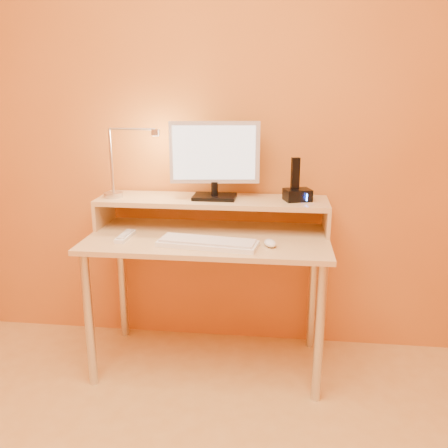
# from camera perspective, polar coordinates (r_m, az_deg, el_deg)

# --- Properties ---
(wall_back) EXTENTS (3.00, 0.04, 2.50)m
(wall_back) POSITION_cam_1_polar(r_m,az_deg,el_deg) (2.61, -0.94, 11.83)
(wall_back) COLOR orange
(wall_back) RESTS_ON floor
(desk_leg_fl) EXTENTS (0.04, 0.04, 0.69)m
(desk_leg_fl) POSITION_cam_1_polar(r_m,az_deg,el_deg) (2.45, -15.79, -11.02)
(desk_leg_fl) COLOR silver
(desk_leg_fl) RESTS_ON floor
(desk_leg_fr) EXTENTS (0.04, 0.04, 0.69)m
(desk_leg_fr) POSITION_cam_1_polar(r_m,az_deg,el_deg) (2.29, 11.27, -12.71)
(desk_leg_fr) COLOR silver
(desk_leg_fr) RESTS_ON floor
(desk_leg_bl) EXTENTS (0.04, 0.04, 0.69)m
(desk_leg_bl) POSITION_cam_1_polar(r_m,az_deg,el_deg) (2.88, -12.04, -6.67)
(desk_leg_bl) COLOR silver
(desk_leg_bl) RESTS_ON floor
(desk_leg_br) EXTENTS (0.04, 0.04, 0.69)m
(desk_leg_br) POSITION_cam_1_polar(r_m,az_deg,el_deg) (2.74, 10.52, -7.75)
(desk_leg_br) COLOR silver
(desk_leg_br) RESTS_ON floor
(desk_lower) EXTENTS (1.20, 0.60, 0.02)m
(desk_lower) POSITION_cam_1_polar(r_m,az_deg,el_deg) (2.40, -1.90, -1.74)
(desk_lower) COLOR tan
(desk_lower) RESTS_ON floor
(shelf_riser_left) EXTENTS (0.02, 0.30, 0.14)m
(shelf_riser_left) POSITION_cam_1_polar(r_m,az_deg,el_deg) (2.67, -14.09, 1.36)
(shelf_riser_left) COLOR tan
(shelf_riser_left) RESTS_ON desk_lower
(shelf_riser_right) EXTENTS (0.02, 0.30, 0.14)m
(shelf_riser_right) POSITION_cam_1_polar(r_m,az_deg,el_deg) (2.51, 12.09, 0.58)
(shelf_riser_right) COLOR tan
(shelf_riser_right) RESTS_ON desk_lower
(desk_shelf) EXTENTS (1.20, 0.30, 0.02)m
(desk_shelf) POSITION_cam_1_polar(r_m,az_deg,el_deg) (2.50, -1.42, 2.79)
(desk_shelf) COLOR tan
(desk_shelf) RESTS_ON desk_lower
(monitor_foot) EXTENTS (0.22, 0.16, 0.02)m
(monitor_foot) POSITION_cam_1_polar(r_m,az_deg,el_deg) (2.49, -1.13, 3.26)
(monitor_foot) COLOR black
(monitor_foot) RESTS_ON desk_shelf
(monitor_neck) EXTENTS (0.04, 0.04, 0.07)m
(monitor_neck) POSITION_cam_1_polar(r_m,az_deg,el_deg) (2.48, -1.14, 4.25)
(monitor_neck) COLOR black
(monitor_neck) RESTS_ON monitor_foot
(monitor_panel) EXTENTS (0.46, 0.09, 0.31)m
(monitor_panel) POSITION_cam_1_polar(r_m,az_deg,el_deg) (2.46, -1.13, 8.51)
(monitor_panel) COLOR silver
(monitor_panel) RESTS_ON monitor_neck
(monitor_back) EXTENTS (0.41, 0.07, 0.27)m
(monitor_back) POSITION_cam_1_polar(r_m,az_deg,el_deg) (2.49, -1.05, 8.58)
(monitor_back) COLOR black
(monitor_back) RESTS_ON monitor_panel
(monitor_screen) EXTENTS (0.41, 0.06, 0.27)m
(monitor_screen) POSITION_cam_1_polar(r_m,az_deg,el_deg) (2.45, -1.19, 8.46)
(monitor_screen) COLOR silver
(monitor_screen) RESTS_ON monitor_panel
(lamp_base) EXTENTS (0.10, 0.10, 0.02)m
(lamp_base) POSITION_cam_1_polar(r_m,az_deg,el_deg) (2.59, -13.04, 3.41)
(lamp_base) COLOR silver
(lamp_base) RESTS_ON desk_shelf
(lamp_post) EXTENTS (0.01, 0.01, 0.33)m
(lamp_post) POSITION_cam_1_polar(r_m,az_deg,el_deg) (2.56, -13.28, 7.29)
(lamp_post) COLOR silver
(lamp_post) RESTS_ON lamp_base
(lamp_arm) EXTENTS (0.24, 0.01, 0.01)m
(lamp_arm) POSITION_cam_1_polar(r_m,az_deg,el_deg) (2.50, -10.89, 11.05)
(lamp_arm) COLOR silver
(lamp_arm) RESTS_ON lamp_post
(lamp_head) EXTENTS (0.04, 0.04, 0.03)m
(lamp_head) POSITION_cam_1_polar(r_m,az_deg,el_deg) (2.47, -8.17, 10.76)
(lamp_head) COLOR silver
(lamp_head) RESTS_ON lamp_arm
(lamp_bulb) EXTENTS (0.03, 0.03, 0.00)m
(lamp_bulb) POSITION_cam_1_polar(r_m,az_deg,el_deg) (2.47, -8.16, 10.39)
(lamp_bulb) COLOR #FFEAC6
(lamp_bulb) RESTS_ON lamp_head
(phone_dock) EXTENTS (0.16, 0.14, 0.06)m
(phone_dock) POSITION_cam_1_polar(r_m,az_deg,el_deg) (2.47, 8.74, 3.44)
(phone_dock) COLOR black
(phone_dock) RESTS_ON desk_shelf
(phone_handset) EXTENTS (0.05, 0.04, 0.16)m
(phone_handset) POSITION_cam_1_polar(r_m,az_deg,el_deg) (2.45, 8.50, 5.97)
(phone_handset) COLOR black
(phone_handset) RESTS_ON phone_dock
(phone_led) EXTENTS (0.01, 0.00, 0.04)m
(phone_led) POSITION_cam_1_polar(r_m,az_deg,el_deg) (2.42, 9.84, 3.15)
(phone_led) COLOR #357CFF
(phone_led) RESTS_ON phone_dock
(keyboard) EXTENTS (0.48, 0.21, 0.02)m
(keyboard) POSITION_cam_1_polar(r_m,az_deg,el_deg) (2.24, -1.97, -2.36)
(keyboard) COLOR white
(keyboard) RESTS_ON desk_lower
(mouse) EXTENTS (0.08, 0.10, 0.03)m
(mouse) POSITION_cam_1_polar(r_m,az_deg,el_deg) (2.25, 5.51, -2.27)
(mouse) COLOR white
(mouse) RESTS_ON desk_lower
(remote_control) EXTENTS (0.06, 0.18, 0.02)m
(remote_control) POSITION_cam_1_polar(r_m,az_deg,el_deg) (2.41, -11.69, -1.45)
(remote_control) COLOR white
(remote_control) RESTS_ON desk_lower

